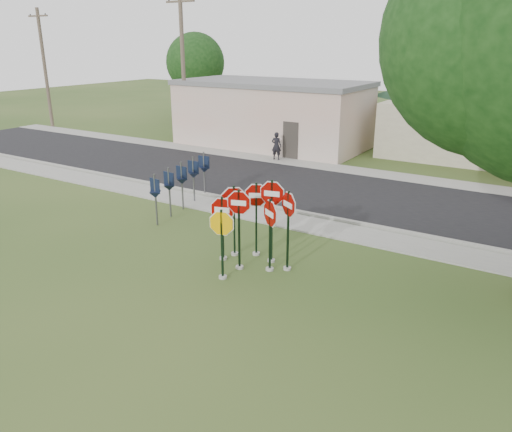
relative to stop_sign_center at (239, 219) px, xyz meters
The scene contains 20 objects.
ground 1.89m from the stop_sign_center, 76.42° to the right, with size 120.00×120.00×0.00m, color #2E4B1C.
sidewalk_near 4.81m from the stop_sign_center, 87.05° to the left, with size 60.00×1.60×0.06m, color gray.
road 9.18m from the stop_sign_center, 88.52° to the left, with size 60.00×7.00×0.04m, color black.
sidewalk_far 13.43m from the stop_sign_center, 89.00° to the left, with size 60.00×1.60×0.06m, color gray.
curb 5.75m from the stop_sign_center, 87.59° to the left, with size 60.00×0.20×0.14m, color gray.
stop_sign_center is the anchor object (origin of this frame).
stop_sign_yellow 0.87m from the stop_sign_center, 93.06° to the right, with size 0.98×0.30×2.23m.
stop_sign_left 0.91m from the stop_sign_center, 160.45° to the left, with size 1.01×0.31×2.20m.
stop_sign_right 0.94m from the stop_sign_center, 23.59° to the left, with size 0.94×0.61×2.38m.
stop_sign_back_right 1.11m from the stop_sign_center, 58.62° to the left, with size 1.03×0.26×2.78m.
stop_sign_back_left 1.16m from the stop_sign_center, 95.49° to the left, with size 0.91×0.49×2.54m.
stop_sign_far_right 1.46m from the stop_sign_center, 28.67° to the left, with size 0.89×0.55×2.60m.
stop_sign_far_left 1.05m from the stop_sign_center, 132.48° to the left, with size 0.95×0.71×2.46m.
route_sign_row 6.27m from the stop_sign_center, 145.63° to the left, with size 1.43×4.63×2.00m.
building_stucco 19.16m from the stop_sign_center, 117.23° to the left, with size 12.20×6.20×4.20m.
building_house 21.25m from the stop_sign_center, 83.93° to the left, with size 11.60×11.60×6.20m.
utility_pole_near 20.09m from the stop_sign_center, 134.04° to the left, with size 2.20×0.26×9.50m.
utility_pole_far 31.36m from the stop_sign_center, 152.86° to the left, with size 2.20×0.26×9.00m.
bg_tree_left 30.53m from the stop_sign_center, 130.63° to the left, with size 4.90×4.90×7.35m.
pedestrian 14.79m from the stop_sign_center, 115.34° to the left, with size 0.58×0.38×1.60m, color black.
Camera 1 is at (7.55, -10.58, 6.59)m, focal length 35.00 mm.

